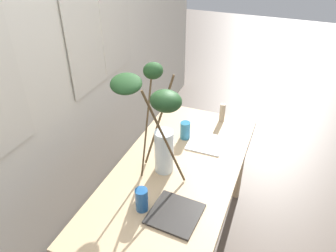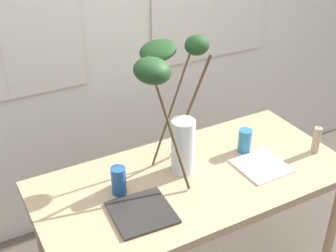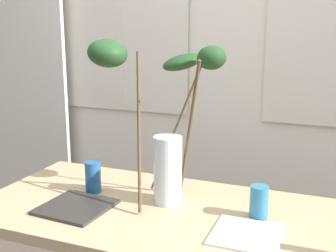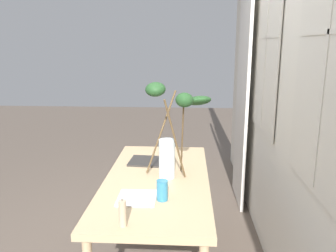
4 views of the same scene
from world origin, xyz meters
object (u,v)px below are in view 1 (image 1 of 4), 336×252
at_px(vase_with_branches, 156,120).
at_px(plate_square_left, 175,214).
at_px(pillar_candle, 222,112).
at_px(drinking_glass_blue_right, 185,130).
at_px(plate_square_right, 206,143).
at_px(drinking_glass_blue_left, 142,200).
at_px(dining_table, 176,179).

height_order(vase_with_branches, plate_square_left, vase_with_branches).
bearing_deg(plate_square_left, vase_with_branches, 38.44).
bearing_deg(vase_with_branches, pillar_candle, -17.08).
xyz_separation_m(drinking_glass_blue_right, plate_square_left, (-0.69, -0.19, -0.06)).
relative_size(plate_square_right, pillar_candle, 1.52).
xyz_separation_m(drinking_glass_blue_left, plate_square_left, (0.03, -0.18, -0.06)).
bearing_deg(plate_square_left, plate_square_right, 2.27).
bearing_deg(plate_square_right, drinking_glass_blue_right, 86.43).
bearing_deg(dining_table, vase_with_branches, 118.20).
relative_size(drinking_glass_blue_left, drinking_glass_blue_right, 1.08).
bearing_deg(plate_square_right, drinking_glass_blue_left, 167.91).
relative_size(vase_with_branches, plate_square_right, 2.86).
height_order(dining_table, drinking_glass_blue_right, drinking_glass_blue_right).
distance_m(drinking_glass_blue_right, pillar_candle, 0.37).
distance_m(plate_square_left, plate_square_right, 0.68).
relative_size(vase_with_branches, pillar_candle, 4.35).
xyz_separation_m(drinking_glass_blue_left, drinking_glass_blue_right, (0.72, 0.01, -0.01)).
distance_m(dining_table, plate_square_left, 0.37).
bearing_deg(plate_square_right, vase_with_branches, 153.37).
bearing_deg(drinking_glass_blue_right, dining_table, -169.45).
bearing_deg(dining_table, pillar_candle, -10.07).
bearing_deg(plate_square_left, dining_table, 19.60).
distance_m(drinking_glass_blue_left, plate_square_left, 0.19).
bearing_deg(pillar_candle, plate_square_right, 175.65).
bearing_deg(dining_table, plate_square_right, -15.48).
relative_size(vase_with_branches, drinking_glass_blue_right, 5.35).
relative_size(drinking_glass_blue_left, pillar_candle, 0.88).
bearing_deg(drinking_glass_blue_right, pillar_candle, -29.79).
relative_size(drinking_glass_blue_right, plate_square_left, 0.49).
bearing_deg(pillar_candle, plate_square_left, -179.91).
height_order(vase_with_branches, drinking_glass_blue_right, vase_with_branches).
relative_size(plate_square_left, plate_square_right, 1.08).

